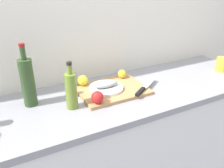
# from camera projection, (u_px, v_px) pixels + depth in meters

# --- Properties ---
(back_wall) EXTENTS (3.20, 0.05, 2.50)m
(back_wall) POSITION_uv_depth(u_px,v_px,m) (101.00, 26.00, 1.59)
(back_wall) COLOR white
(back_wall) RESTS_ON ground_plane
(kitchen_counter) EXTENTS (2.00, 0.60, 0.90)m
(kitchen_counter) POSITION_uv_depth(u_px,v_px,m) (122.00, 148.00, 1.67)
(kitchen_counter) COLOR white
(kitchen_counter) RESTS_ON ground_plane
(cutting_board) EXTENTS (0.42, 0.32, 0.02)m
(cutting_board) POSITION_uv_depth(u_px,v_px,m) (112.00, 90.00, 1.49)
(cutting_board) COLOR tan
(cutting_board) RESTS_ON kitchen_counter
(white_plate) EXTENTS (0.21, 0.21, 0.01)m
(white_plate) POSITION_uv_depth(u_px,v_px,m) (106.00, 88.00, 1.47)
(white_plate) COLOR white
(white_plate) RESTS_ON cutting_board
(fish_fillet) EXTENTS (0.16, 0.07, 0.04)m
(fish_fillet) POSITION_uv_depth(u_px,v_px,m) (106.00, 84.00, 1.46)
(fish_fillet) COLOR #999E99
(fish_fillet) RESTS_ON white_plate
(chef_knife) EXTENTS (0.26, 0.19, 0.02)m
(chef_knife) POSITION_uv_depth(u_px,v_px,m) (144.00, 88.00, 1.46)
(chef_knife) COLOR silver
(chef_knife) RESTS_ON cutting_board
(lemon_0) EXTENTS (0.06, 0.06, 0.06)m
(lemon_0) POSITION_uv_depth(u_px,v_px,m) (122.00, 74.00, 1.62)
(lemon_0) COLOR yellow
(lemon_0) RESTS_ON cutting_board
(lemon_1) EXTENTS (0.07, 0.07, 0.07)m
(lemon_1) POSITION_uv_depth(u_px,v_px,m) (83.00, 80.00, 1.51)
(lemon_1) COLOR yellow
(lemon_1) RESTS_ON cutting_board
(tomato_0) EXTENTS (0.07, 0.07, 0.07)m
(tomato_0) POSITION_uv_depth(u_px,v_px,m) (97.00, 97.00, 1.30)
(tomato_0) COLOR red
(tomato_0) RESTS_ON cutting_board
(olive_oil_bottle) EXTENTS (0.06, 0.06, 0.27)m
(olive_oil_bottle) POSITION_uv_depth(u_px,v_px,m) (71.00, 90.00, 1.26)
(olive_oil_bottle) COLOR olive
(olive_oil_bottle) RESTS_ON kitchen_counter
(wine_bottle) EXTENTS (0.07, 0.07, 0.35)m
(wine_bottle) POSITION_uv_depth(u_px,v_px,m) (28.00, 82.00, 1.28)
(wine_bottle) COLOR #2D4723
(wine_bottle) RESTS_ON kitchen_counter
(coffee_mug_0) EXTENTS (0.12, 0.08, 0.10)m
(coffee_mug_0) POSITION_uv_depth(u_px,v_px,m) (222.00, 64.00, 1.78)
(coffee_mug_0) COLOR yellow
(coffee_mug_0) RESTS_ON kitchen_counter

